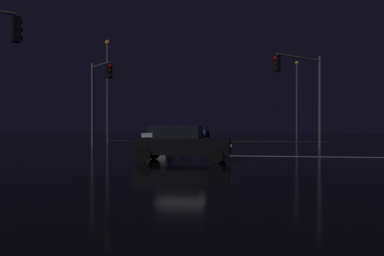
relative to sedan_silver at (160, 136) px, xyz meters
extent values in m
cube|color=black|center=(3.42, -9.75, -0.85)|extent=(120.00, 120.00, 0.10)
cube|color=white|center=(3.42, -1.70, -0.80)|extent=(0.35, 13.77, 0.01)
cube|color=yellow|center=(3.42, 9.90, -0.80)|extent=(22.00, 0.15, 0.01)
cube|color=white|center=(11.57, -9.75, -0.80)|extent=(13.77, 0.40, 0.01)
cube|color=#B7B7BC|center=(0.00, -0.04, -0.13)|extent=(1.80, 4.20, 0.70)
cube|color=black|center=(0.00, 0.16, 0.49)|extent=(1.60, 2.00, 0.55)
cylinder|color=black|center=(0.90, -1.59, -0.48)|extent=(0.22, 0.64, 0.64)
cylinder|color=black|center=(-0.90, -1.59, -0.48)|extent=(0.22, 0.64, 0.64)
cylinder|color=black|center=(0.90, 1.51, -0.48)|extent=(0.22, 0.64, 0.64)
cylinder|color=black|center=(-0.90, 1.51, -0.48)|extent=(0.22, 0.64, 0.64)
sphere|color=#F9EFC6|center=(0.65, -2.16, -0.08)|extent=(0.22, 0.22, 0.22)
sphere|color=#F9EFC6|center=(-0.65, -2.16, -0.08)|extent=(0.22, 0.22, 0.22)
cube|color=maroon|center=(-0.20, 6.75, -0.13)|extent=(1.80, 4.20, 0.70)
cube|color=black|center=(-0.20, 6.95, 0.49)|extent=(1.60, 2.00, 0.55)
cylinder|color=black|center=(0.70, 5.20, -0.48)|extent=(0.22, 0.64, 0.64)
cylinder|color=black|center=(-1.10, 5.20, -0.48)|extent=(0.22, 0.64, 0.64)
cylinder|color=black|center=(0.70, 8.30, -0.48)|extent=(0.22, 0.64, 0.64)
cylinder|color=black|center=(-1.10, 8.30, -0.48)|extent=(0.22, 0.64, 0.64)
sphere|color=#F9EFC6|center=(0.45, 4.63, -0.08)|extent=(0.22, 0.22, 0.22)
sphere|color=#F9EFC6|center=(-0.85, 4.63, -0.08)|extent=(0.22, 0.22, 0.22)
cube|color=slate|center=(-0.34, 12.03, -0.13)|extent=(1.80, 4.20, 0.70)
cube|color=black|center=(-0.34, 12.23, 0.49)|extent=(1.60, 2.00, 0.55)
cylinder|color=black|center=(0.56, 10.48, -0.48)|extent=(0.22, 0.64, 0.64)
cylinder|color=black|center=(-1.24, 10.48, -0.48)|extent=(0.22, 0.64, 0.64)
cylinder|color=black|center=(0.56, 13.58, -0.48)|extent=(0.22, 0.64, 0.64)
cylinder|color=black|center=(-1.24, 13.58, -0.48)|extent=(0.22, 0.64, 0.64)
sphere|color=#F9EFC6|center=(0.31, 9.91, -0.08)|extent=(0.22, 0.22, 0.22)
sphere|color=#F9EFC6|center=(-0.99, 9.91, -0.08)|extent=(0.22, 0.22, 0.22)
cube|color=silver|center=(0.19, 17.32, -0.13)|extent=(1.80, 4.20, 0.70)
cube|color=black|center=(0.19, 17.52, 0.49)|extent=(1.60, 2.00, 0.55)
cylinder|color=black|center=(1.09, 15.77, -0.48)|extent=(0.22, 0.64, 0.64)
cylinder|color=black|center=(-0.71, 15.77, -0.48)|extent=(0.22, 0.64, 0.64)
cylinder|color=black|center=(1.09, 18.87, -0.48)|extent=(0.22, 0.64, 0.64)
cylinder|color=black|center=(-0.71, 18.87, -0.48)|extent=(0.22, 0.64, 0.64)
sphere|color=#F9EFC6|center=(0.84, 15.20, -0.08)|extent=(0.22, 0.22, 0.22)
sphere|color=#F9EFC6|center=(-0.46, 15.20, -0.08)|extent=(0.22, 0.22, 0.22)
cube|color=navy|center=(0.24, 23.29, -0.13)|extent=(1.80, 4.20, 0.70)
cube|color=black|center=(0.24, 23.49, 0.49)|extent=(1.60, 2.00, 0.55)
cylinder|color=black|center=(1.14, 21.74, -0.48)|extent=(0.22, 0.64, 0.64)
cylinder|color=black|center=(-0.66, 21.74, -0.48)|extent=(0.22, 0.64, 0.64)
cylinder|color=black|center=(1.14, 24.84, -0.48)|extent=(0.22, 0.64, 0.64)
cylinder|color=black|center=(-0.66, 24.84, -0.48)|extent=(0.22, 0.64, 0.64)
sphere|color=#F9EFC6|center=(0.89, 21.17, -0.08)|extent=(0.22, 0.22, 0.22)
sphere|color=#F9EFC6|center=(-0.41, 21.17, -0.08)|extent=(0.22, 0.22, 0.22)
cube|color=black|center=(4.10, -13.19, -0.13)|extent=(4.20, 1.80, 0.70)
cube|color=black|center=(3.90, -13.19, 0.49)|extent=(2.00, 1.60, 0.55)
cylinder|color=black|center=(5.65, -12.29, -0.48)|extent=(0.64, 0.22, 0.64)
cylinder|color=black|center=(5.65, -14.09, -0.48)|extent=(0.64, 0.22, 0.64)
cylinder|color=black|center=(2.55, -12.29, -0.48)|extent=(0.64, 0.22, 0.64)
cylinder|color=black|center=(2.55, -14.09, -0.48)|extent=(0.64, 0.22, 0.64)
sphere|color=#F9EFC6|center=(6.22, -12.54, -0.08)|extent=(0.22, 0.22, 0.22)
sphere|color=#F9EFC6|center=(6.22, -13.84, -0.08)|extent=(0.22, 0.22, 0.22)
cylinder|color=#4C4C51|center=(-5.03, -1.30, 2.39)|extent=(0.18, 0.18, 6.38)
cylinder|color=#4C4C51|center=(-3.96, -2.37, 5.28)|extent=(2.23, 2.23, 0.12)
cube|color=black|center=(-2.89, -3.44, 4.66)|extent=(0.46, 0.46, 1.05)
sphere|color=red|center=(-2.77, -3.55, 5.00)|extent=(0.22, 0.22, 0.22)
sphere|color=black|center=(-2.77, -3.55, 4.66)|extent=(0.22, 0.22, 0.22)
sphere|color=black|center=(-2.77, -3.55, 4.31)|extent=(0.22, 0.22, 0.22)
cylinder|color=#4C4C51|center=(11.87, -1.30, 2.44)|extent=(0.18, 0.18, 6.47)
cylinder|color=#4C4C51|center=(10.30, -2.88, 5.37)|extent=(3.24, 3.24, 0.12)
cube|color=black|center=(8.72, -4.45, 4.75)|extent=(0.46, 0.46, 1.05)
sphere|color=red|center=(8.61, -4.57, 5.09)|extent=(0.22, 0.22, 0.22)
sphere|color=black|center=(8.61, -4.57, 4.75)|extent=(0.22, 0.22, 0.22)
sphere|color=black|center=(8.61, -4.57, 4.40)|extent=(0.22, 0.22, 0.22)
cube|color=black|center=(-2.41, -15.59, 4.72)|extent=(0.46, 0.46, 1.05)
sphere|color=red|center=(-2.30, -15.47, 5.06)|extent=(0.22, 0.22, 0.22)
sphere|color=black|center=(-2.30, -15.47, 4.72)|extent=(0.22, 0.22, 0.22)
sphere|color=black|center=(-2.30, -15.47, 4.37)|extent=(0.22, 0.22, 0.22)
cylinder|color=#424247|center=(-5.73, 3.90, 3.64)|extent=(0.20, 0.20, 8.89)
sphere|color=#F9AD47|center=(-5.73, 3.90, 8.27)|extent=(0.44, 0.44, 0.44)
cylinder|color=#424247|center=(12.57, 19.90, 3.75)|extent=(0.20, 0.20, 9.10)
sphere|color=#F9AD47|center=(12.57, 19.90, 8.48)|extent=(0.44, 0.44, 0.44)
camera|label=1|loc=(7.14, -30.82, 0.78)|focal=37.70mm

